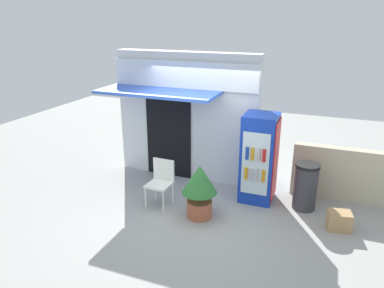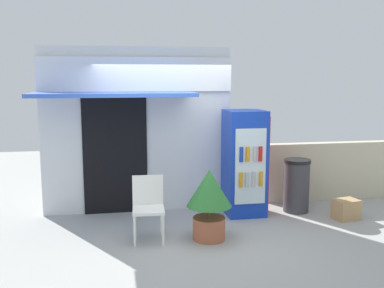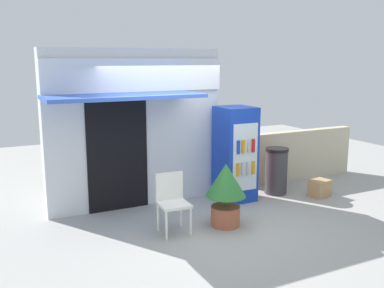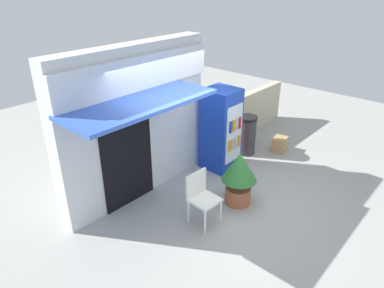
{
  "view_description": "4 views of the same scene",
  "coord_description": "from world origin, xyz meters",
  "px_view_note": "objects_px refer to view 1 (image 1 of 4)",
  "views": [
    {
      "loc": [
        2.37,
        -5.81,
        3.49
      ],
      "look_at": [
        0.01,
        0.24,
        1.2
      ],
      "focal_mm": 33.97,
      "sensor_mm": 36.0,
      "label": 1
    },
    {
      "loc": [
        -0.93,
        -6.08,
        2.29
      ],
      "look_at": [
        0.24,
        0.41,
        1.27
      ],
      "focal_mm": 40.6,
      "sensor_mm": 36.0,
      "label": 2
    },
    {
      "loc": [
        -2.99,
        -5.86,
        2.6
      ],
      "look_at": [
        0.03,
        0.23,
        1.26
      ],
      "focal_mm": 40.25,
      "sensor_mm": 36.0,
      "label": 3
    },
    {
      "loc": [
        -4.19,
        -3.22,
        3.83
      ],
      "look_at": [
        -0.08,
        0.44,
        1.12
      ],
      "focal_mm": 32.77,
      "sensor_mm": 36.0,
      "label": 4
    }
  ],
  "objects_px": {
    "trash_bin": "(305,186)",
    "cardboard_box": "(339,221)",
    "drink_cooler": "(259,158)",
    "potted_plant_near_shop": "(200,186)",
    "plastic_chair": "(161,179)"
  },
  "relations": [
    {
      "from": "drink_cooler",
      "to": "cardboard_box",
      "type": "xyz_separation_m",
      "value": [
        1.55,
        -0.59,
        -0.71
      ]
    },
    {
      "from": "plastic_chair",
      "to": "cardboard_box",
      "type": "height_order",
      "value": "plastic_chair"
    },
    {
      "from": "cardboard_box",
      "to": "trash_bin",
      "type": "bearing_deg",
      "value": 139.49
    },
    {
      "from": "trash_bin",
      "to": "cardboard_box",
      "type": "height_order",
      "value": "trash_bin"
    },
    {
      "from": "plastic_chair",
      "to": "drink_cooler",
      "type": "bearing_deg",
      "value": 27.86
    },
    {
      "from": "drink_cooler",
      "to": "cardboard_box",
      "type": "bearing_deg",
      "value": -20.93
    },
    {
      "from": "cardboard_box",
      "to": "drink_cooler",
      "type": "bearing_deg",
      "value": 159.07
    },
    {
      "from": "plastic_chair",
      "to": "trash_bin",
      "type": "height_order",
      "value": "trash_bin"
    },
    {
      "from": "potted_plant_near_shop",
      "to": "cardboard_box",
      "type": "relative_size",
      "value": 2.64
    },
    {
      "from": "potted_plant_near_shop",
      "to": "trash_bin",
      "type": "xyz_separation_m",
      "value": [
        1.76,
        1.01,
        -0.15
      ]
    },
    {
      "from": "trash_bin",
      "to": "cardboard_box",
      "type": "distance_m",
      "value": 0.88
    },
    {
      "from": "potted_plant_near_shop",
      "to": "trash_bin",
      "type": "bearing_deg",
      "value": 29.93
    },
    {
      "from": "potted_plant_near_shop",
      "to": "trash_bin",
      "type": "height_order",
      "value": "potted_plant_near_shop"
    },
    {
      "from": "drink_cooler",
      "to": "cardboard_box",
      "type": "relative_size",
      "value": 4.57
    },
    {
      "from": "plastic_chair",
      "to": "potted_plant_near_shop",
      "type": "relative_size",
      "value": 0.89
    }
  ]
}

